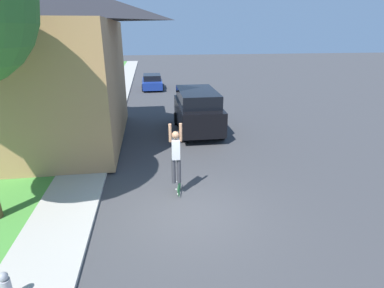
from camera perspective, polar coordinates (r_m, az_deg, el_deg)
ground_plane at (r=9.06m, az=-0.57°, el=-12.74°), size 120.00×120.00×0.00m
sidewalk at (r=14.61m, az=-17.92°, el=-0.06°), size 1.80×80.00×0.10m
suv_parked at (r=15.58m, az=1.05°, el=6.52°), size 2.20×4.50×2.16m
car_down_street at (r=27.99m, az=-7.60°, el=11.65°), size 1.85×4.05×1.29m
skateboarder at (r=9.27m, az=-3.09°, el=-1.75°), size 0.41×0.23×1.97m
skateboard at (r=9.91m, az=-2.52°, el=-8.29°), size 0.23×0.76×0.26m
fire_hydrant at (r=7.26m, az=-31.92°, el=-22.14°), size 0.20×0.20×0.67m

